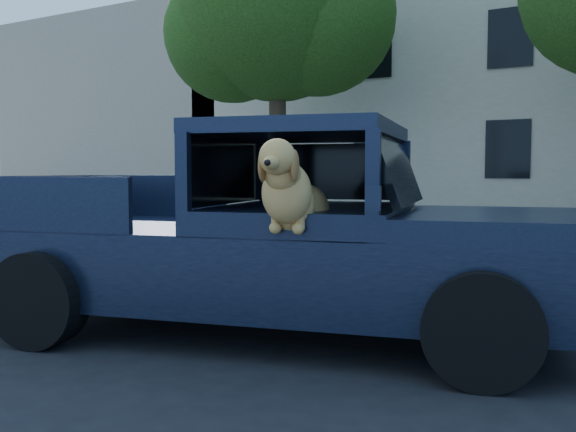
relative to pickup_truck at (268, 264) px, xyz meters
The scene contains 6 objects.
ground 1.69m from the pickup_truck, 159.35° to the right, with size 120.00×120.00×0.00m, color black.
far_sidewalk 8.80m from the pickup_truck, 99.48° to the left, with size 60.00×4.00×0.15m, color gray.
lane_stripes 2.99m from the pickup_truck, 79.01° to the left, with size 21.60×0.14×0.01m, color silver, non-canonical shape.
street_tree_left 11.70m from the pickup_truck, 120.81° to the left, with size 6.00×5.20×8.60m.
building_left 23.15m from the pickup_truck, 135.87° to the left, with size 12.00×6.00×8.00m, color tan.
pickup_truck is the anchor object (origin of this frame).
Camera 1 is at (4.77, -4.71, 1.59)m, focal length 40.00 mm.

